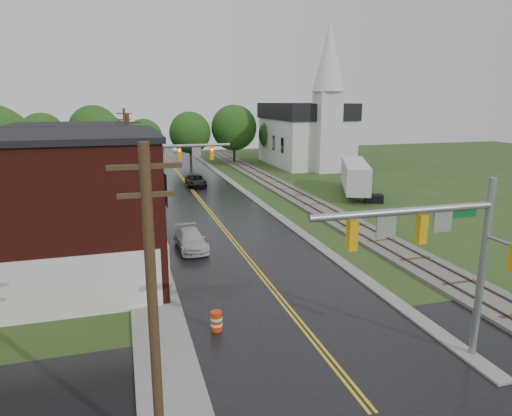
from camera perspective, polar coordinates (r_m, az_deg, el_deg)
name	(u,v)px	position (r m, az deg, el deg)	size (l,w,h in m)	color
ground	(374,414)	(16.73, 14.48, -23.68)	(160.00, 160.00, 0.00)	#29441A
main_road	(207,208)	(43.07, -6.18, -0.03)	(10.00, 90.00, 0.02)	black
cross_road	(345,379)	(18.13, 11.07, -20.24)	(60.00, 9.00, 0.02)	black
curb_right	(248,195)	(49.00, -1.01, 1.69)	(0.80, 70.00, 0.12)	gray
sidewalk_left	(141,227)	(37.62, -14.12, -2.36)	(2.40, 50.00, 0.12)	gray
brick_building	(25,211)	(27.39, -26.86, -0.32)	(14.30, 10.30, 8.30)	#4C1410
yellow_house	(75,189)	(38.05, -21.70, 2.22)	(8.00, 7.00, 6.40)	tan
darkred_building	(95,181)	(46.99, -19.47, 3.14)	(7.00, 6.00, 4.40)	#3F0F0C
church	(308,127)	(70.62, 6.48, 10.00)	(10.40, 18.40, 20.00)	silver
railroad	(288,191)	(50.37, 4.04, 2.11)	(3.20, 80.00, 0.30)	#59544C
traffic_signal_near	(438,241)	(17.81, 21.80, -3.91)	(7.34, 0.30, 7.20)	gray
traffic_signal_far	(171,161)	(38.77, -10.63, 5.80)	(7.34, 0.43, 7.20)	gray
utility_pole_a	(153,307)	(12.44, -12.79, -11.95)	(1.80, 0.28, 9.00)	#382616
utility_pole_b	(131,175)	(33.68, -15.36, 3.98)	(1.80, 0.28, 9.00)	#382616
utility_pole_c	(126,146)	(55.51, -15.93, 7.50)	(1.80, 0.28, 9.00)	#382616
tree_left_c	(56,153)	(51.86, -23.69, 6.27)	(6.00, 6.00, 7.65)	black
tree_left_e	(108,144)	(57.41, -18.03, 7.63)	(6.40, 6.40, 8.16)	black
suv_dark	(196,181)	(54.02, -7.53, 3.39)	(2.17, 4.70, 1.31)	black
pickup_white	(191,240)	(31.42, -8.16, -3.96)	(1.84, 4.53, 1.31)	silver
semi_trailer	(355,175)	(49.67, 12.31, 4.01)	(6.50, 10.81, 3.50)	black
construction_barrel	(216,321)	(20.78, -4.96, -13.91)	(0.51, 0.51, 0.90)	red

